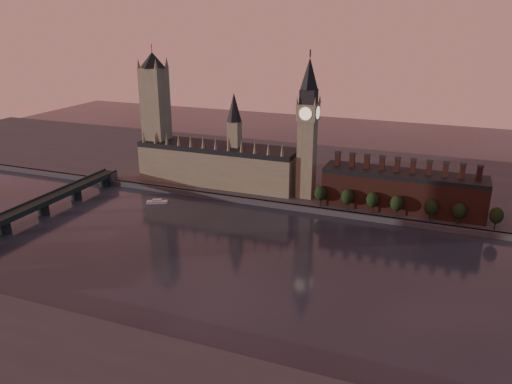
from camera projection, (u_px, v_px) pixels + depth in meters
ground at (235, 262)px, 284.44m from camera, size 900.00×900.00×0.00m
north_bank at (316, 173)px, 440.16m from camera, size 900.00×182.00×4.00m
palace_of_westminster at (218, 162)px, 400.39m from camera, size 130.00×30.30×74.00m
victoria_tower at (156, 111)px, 407.19m from camera, size 24.00×24.00×108.00m
big_ben at (308, 127)px, 358.78m from camera, size 15.00×15.00×107.00m
chimney_block at (403, 190)px, 347.60m from camera, size 110.00×25.00×37.00m
embankment_tree_0 at (320, 193)px, 354.62m from camera, size 8.60×8.60×14.88m
embankment_tree_1 at (347, 197)px, 347.57m from camera, size 8.60×8.60×14.88m
embankment_tree_2 at (373, 200)px, 341.91m from camera, size 8.60×8.60×14.88m
embankment_tree_3 at (397, 203)px, 335.42m from camera, size 8.60×8.60×14.88m
embankment_tree_4 at (431, 207)px, 328.30m from camera, size 8.60×8.60×14.88m
embankment_tree_5 at (459, 211)px, 322.60m from camera, size 8.60×8.60×14.88m
embankment_tree_6 at (496, 216)px, 314.84m from camera, size 8.60×8.60×14.88m
westminster_bridge at (21, 214)px, 332.99m from camera, size 14.00×200.00×11.55m
river_boat at (157, 202)px, 373.70m from camera, size 15.89×10.22×3.08m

